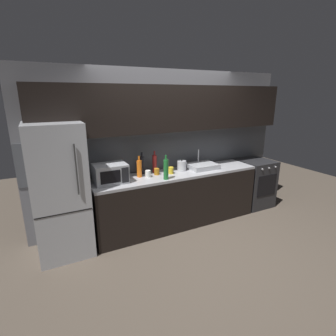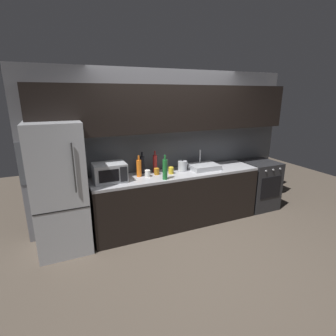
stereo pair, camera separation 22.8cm
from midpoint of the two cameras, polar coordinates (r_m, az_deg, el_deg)
ground_plane at (r=3.82m, az=10.05°, el=-17.85°), size 10.00×10.00×0.00m
back_wall at (r=4.25m, az=2.08°, el=8.40°), size 4.50×0.44×2.50m
counter_run at (r=4.29m, az=3.67°, el=-6.84°), size 2.76×0.60×0.90m
refrigerator at (r=3.71m, az=-21.27°, el=-4.33°), size 0.68×0.69×1.79m
oven_range at (r=5.26m, az=20.64°, el=-3.48°), size 0.60×0.62×0.90m
microwave at (r=3.75m, az=-11.13°, el=-0.97°), size 0.46×0.35×0.27m
sink_basin at (r=4.39m, az=9.39°, el=0.32°), size 0.48×0.38×0.30m
kettle at (r=4.22m, az=4.77°, el=0.46°), size 0.18×0.15×0.19m
wine_bottle_dark at (r=4.08m, az=-4.13°, el=0.79°), size 0.07×0.07×0.34m
wine_bottle_red at (r=4.13m, az=-1.32°, el=1.04°), size 0.07×0.07×0.35m
wine_bottle_green at (r=3.77m, az=1.05°, el=-0.28°), size 0.07×0.07×0.37m
wine_bottle_orange at (r=3.92m, az=-4.80°, el=0.01°), size 0.08×0.08×0.33m
mug_amber at (r=4.02m, az=-0.91°, el=-0.78°), size 0.08×0.08×0.10m
mug_yellow at (r=4.07m, az=2.28°, el=-0.55°), size 0.08×0.08×0.11m
mug_white at (r=3.92m, az=-2.90°, el=-1.22°), size 0.08×0.08×0.11m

